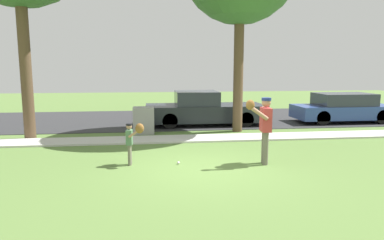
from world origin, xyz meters
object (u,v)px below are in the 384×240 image
person_adult (264,123)px  parked_pickup_dark (203,110)px  parked_wagon_blue (343,108)px  utility_cabinet (144,120)px  person_child (132,138)px  baseball (178,163)px

person_adult → parked_pickup_dark: (-0.59, 6.45, -0.42)m
person_adult → parked_wagon_blue: size_ratio=0.39×
utility_cabinet → parked_pickup_dark: size_ratio=0.20×
person_adult → parked_pickup_dark: size_ratio=0.34×
person_child → parked_pickup_dark: 6.76m
utility_cabinet → parked_pickup_dark: (2.59, 1.72, 0.16)m
baseball → person_child: bearing=177.7°
parked_pickup_dark → parked_wagon_blue: parked_pickup_dark is taller
utility_cabinet → parked_wagon_blue: (9.12, 1.66, 0.15)m
person_child → parked_pickup_dark: size_ratio=0.22×
parked_pickup_dark → parked_wagon_blue: bearing=-0.5°
person_adult → utility_cabinet: bearing=-50.6°
baseball → utility_cabinet: 4.59m
utility_cabinet → parked_wagon_blue: parked_wagon_blue is taller
baseball → parked_pickup_dark: bearing=75.3°
person_adult → baseball: (-2.22, 0.26, -1.06)m
baseball → parked_pickup_dark: size_ratio=0.01×
baseball → utility_cabinet: utility_cabinet is taller
person_adult → baseball: bearing=-1.2°
parked_pickup_dark → parked_wagon_blue: size_ratio=1.16×
person_adult → baseball: size_ratio=23.68×
person_child → utility_cabinet: size_ratio=1.11×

